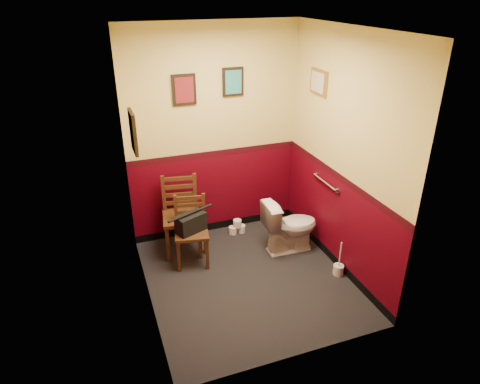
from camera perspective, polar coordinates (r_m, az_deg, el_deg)
name	(u,v)px	position (r m, az deg, el deg)	size (l,w,h in m)	color
floor	(247,279)	(5.01, 1.00, -11.54)	(2.20, 2.40, 0.00)	black
ceiling	(250,29)	(3.99, 1.32, 20.94)	(2.20, 2.40, 0.00)	silver
wall_back	(214,136)	(5.39, -3.50, 7.52)	(2.20, 2.70, 0.00)	#4A0210
wall_front	(304,228)	(3.35, 8.56, -4.80)	(2.20, 2.70, 0.00)	#4A0210
wall_left	(138,187)	(4.09, -13.40, 0.67)	(2.40, 2.70, 0.00)	#4A0210
wall_right	(343,157)	(4.80, 13.52, 4.50)	(2.40, 2.70, 0.00)	#4A0210
grab_bar	(325,182)	(5.13, 11.29, 1.29)	(0.05, 0.56, 0.06)	silver
framed_print_back_a	(184,90)	(5.12, -7.46, 13.36)	(0.28, 0.04, 0.36)	black
framed_print_back_b	(233,82)	(5.27, -0.94, 14.48)	(0.26, 0.04, 0.34)	black
framed_print_left	(133,132)	(4.00, -14.04, 7.77)	(0.04, 0.30, 0.38)	black
framed_print_right	(319,82)	(5.09, 10.45, 14.22)	(0.04, 0.34, 0.28)	olive
toilet	(290,226)	(5.37, 6.69, -4.53)	(0.39, 0.69, 0.68)	white
toilet_brush	(338,269)	(5.17, 12.99, -9.97)	(0.12, 0.12, 0.43)	silver
chair_left	(181,216)	(5.32, -7.82, -3.13)	(0.52, 0.52, 0.97)	#58341A
chair_right	(191,231)	(5.12, -6.51, -5.14)	(0.46, 0.46, 0.83)	#58341A
handbag	(191,223)	(5.02, -6.56, -4.10)	(0.39, 0.30, 0.26)	black
tp_stack	(237,227)	(5.81, -0.39, -4.74)	(0.23, 0.12, 0.20)	silver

